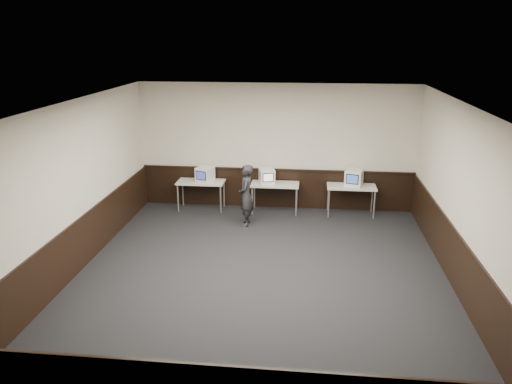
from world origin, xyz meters
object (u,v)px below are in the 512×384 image
desk_left (201,184)px  desk_center (275,186)px  emac_left (205,174)px  emac_center (267,176)px  person (246,195)px  emac_right (354,178)px  desk_right (351,189)px

desk_left → desk_center: 1.90m
emac_left → emac_center: bearing=20.0°
desk_center → person: bearing=-121.8°
emac_right → person: person is taller
desk_center → desk_right: same height
emac_left → emac_right: size_ratio=0.96×
desk_left → person: 1.62m
emac_left → person: size_ratio=0.34×
desk_right → emac_right: (0.05, 0.03, 0.28)m
emac_right → person: 2.76m
emac_left → emac_right: bearing=19.6°
emac_right → person: size_ratio=0.35×
desk_left → desk_right: (3.80, 0.00, 0.00)m
person → emac_right: bearing=108.9°
desk_left → emac_right: size_ratio=2.31×
emac_right → desk_left: bearing=-164.5°
person → desk_left: bearing=-130.1°
desk_left → person: (1.29, -0.99, 0.06)m
desk_left → emac_center: emac_center is taller
emac_left → person: person is taller
desk_center → person: size_ratio=0.82×
emac_center → emac_left: bearing=165.9°
desk_left → desk_right: size_ratio=1.00×
desk_center → emac_center: 0.33m
desk_right → emac_right: emac_right is taller
desk_left → desk_center: same height
emac_left → emac_right: emac_right is taller
desk_left → desk_right: 3.80m
emac_center → emac_right: 2.15m
desk_center → person: 1.16m
desk_right → emac_center: 2.12m
emac_right → person: bearing=-143.3°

